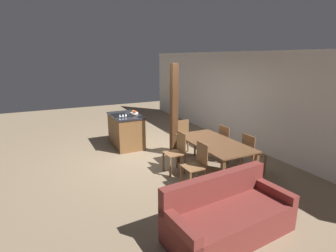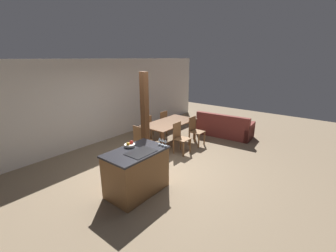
{
  "view_description": "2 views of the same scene",
  "coord_description": "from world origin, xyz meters",
  "px_view_note": "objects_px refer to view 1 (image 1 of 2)",
  "views": [
    {
      "loc": [
        6.0,
        -2.48,
        2.55
      ],
      "look_at": [
        0.6,
        0.2,
        0.95
      ],
      "focal_mm": 28.0,
      "sensor_mm": 36.0,
      "label": 1
    },
    {
      "loc": [
        -3.97,
        -3.41,
        2.73
      ],
      "look_at": [
        0.6,
        0.2,
        0.95
      ],
      "focal_mm": 24.0,
      "sensor_mm": 36.0,
      "label": 2
    }
  ],
  "objects_px": {
    "fruit_bowl": "(134,113)",
    "dining_chair_near_left": "(177,151)",
    "wine_glass_near": "(120,116)",
    "dining_table": "(214,146)",
    "timber_post": "(174,111)",
    "dining_chair_near_right": "(197,165)",
    "dining_chair_head_end": "(185,137)",
    "kitchen_island": "(126,130)",
    "wine_glass_far": "(126,115)",
    "wine_glass_middle": "(123,115)",
    "couch": "(228,217)",
    "dining_chair_far_right": "(251,153)",
    "dining_chair_far_left": "(227,142)"
  },
  "relations": [
    {
      "from": "fruit_bowl",
      "to": "dining_chair_near_left",
      "type": "height_order",
      "value": "fruit_bowl"
    },
    {
      "from": "fruit_bowl",
      "to": "dining_chair_near_right",
      "type": "distance_m",
      "value": 3.05
    },
    {
      "from": "dining_chair_near_right",
      "to": "couch",
      "type": "xyz_separation_m",
      "value": [
        1.43,
        -0.36,
        -0.21
      ]
    },
    {
      "from": "dining_chair_far_left",
      "to": "dining_chair_far_right",
      "type": "height_order",
      "value": "same"
    },
    {
      "from": "dining_chair_head_end",
      "to": "dining_chair_far_left",
      "type": "bearing_deg",
      "value": -51.2
    },
    {
      "from": "wine_glass_far",
      "to": "timber_post",
      "type": "relative_size",
      "value": 0.06
    },
    {
      "from": "wine_glass_far",
      "to": "dining_chair_far_right",
      "type": "distance_m",
      "value": 3.3
    },
    {
      "from": "wine_glass_far",
      "to": "dining_chair_far_left",
      "type": "xyz_separation_m",
      "value": [
        1.67,
        2.06,
        -0.57
      ]
    },
    {
      "from": "dining_table",
      "to": "dining_chair_far_right",
      "type": "bearing_deg",
      "value": 59.52
    },
    {
      "from": "fruit_bowl",
      "to": "dining_chair_head_end",
      "type": "bearing_deg",
      "value": 36.57
    },
    {
      "from": "dining_table",
      "to": "timber_post",
      "type": "distance_m",
      "value": 1.54
    },
    {
      "from": "dining_chair_far_right",
      "to": "wine_glass_far",
      "type": "bearing_deg",
      "value": 39.44
    },
    {
      "from": "dining_table",
      "to": "kitchen_island",
      "type": "bearing_deg",
      "value": -155.76
    },
    {
      "from": "kitchen_island",
      "to": "couch",
      "type": "height_order",
      "value": "kitchen_island"
    },
    {
      "from": "couch",
      "to": "timber_post",
      "type": "xyz_separation_m",
      "value": [
        -3.26,
        0.81,
        0.92
      ]
    },
    {
      "from": "wine_glass_near",
      "to": "dining_chair_near_left",
      "type": "height_order",
      "value": "wine_glass_near"
    },
    {
      "from": "dining_chair_near_right",
      "to": "timber_post",
      "type": "height_order",
      "value": "timber_post"
    },
    {
      "from": "fruit_bowl",
      "to": "dining_chair_far_right",
      "type": "bearing_deg",
      "value": 28.93
    },
    {
      "from": "dining_chair_far_left",
      "to": "dining_chair_far_right",
      "type": "xyz_separation_m",
      "value": [
        0.84,
        0.0,
        0.0
      ]
    },
    {
      "from": "kitchen_island",
      "to": "dining_chair_head_end",
      "type": "height_order",
      "value": "kitchen_island"
    },
    {
      "from": "kitchen_island",
      "to": "fruit_bowl",
      "type": "distance_m",
      "value": 0.58
    },
    {
      "from": "wine_glass_far",
      "to": "wine_glass_near",
      "type": "bearing_deg",
      "value": -90.0
    },
    {
      "from": "wine_glass_middle",
      "to": "wine_glass_far",
      "type": "bearing_deg",
      "value": 90.0
    },
    {
      "from": "dining_chair_near_right",
      "to": "dining_chair_far_right",
      "type": "height_order",
      "value": "same"
    },
    {
      "from": "wine_glass_middle",
      "to": "dining_chair_near_right",
      "type": "xyz_separation_m",
      "value": [
        2.51,
        0.72,
        -0.57
      ]
    },
    {
      "from": "kitchen_island",
      "to": "wine_glass_middle",
      "type": "height_order",
      "value": "wine_glass_middle"
    },
    {
      "from": "wine_glass_far",
      "to": "couch",
      "type": "xyz_separation_m",
      "value": [
        3.93,
        0.27,
        -0.78
      ]
    },
    {
      "from": "wine_glass_far",
      "to": "dining_chair_far_right",
      "type": "relative_size",
      "value": 0.17
    },
    {
      "from": "wine_glass_far",
      "to": "dining_chair_near_left",
      "type": "relative_size",
      "value": 0.17
    },
    {
      "from": "wine_glass_middle",
      "to": "kitchen_island",
      "type": "bearing_deg",
      "value": 156.99
    },
    {
      "from": "wine_glass_near",
      "to": "couch",
      "type": "distance_m",
      "value": 4.03
    },
    {
      "from": "fruit_bowl",
      "to": "dining_chair_near_left",
      "type": "xyz_separation_m",
      "value": [
        2.16,
        0.23,
        -0.5
      ]
    },
    {
      "from": "dining_chair_head_end",
      "to": "couch",
      "type": "height_order",
      "value": "dining_chair_head_end"
    },
    {
      "from": "wine_glass_near",
      "to": "dining_chair_near_right",
      "type": "height_order",
      "value": "wine_glass_near"
    },
    {
      "from": "kitchen_island",
      "to": "dining_table",
      "type": "bearing_deg",
      "value": 24.24
    },
    {
      "from": "dining_chair_near_left",
      "to": "wine_glass_near",
      "type": "bearing_deg",
      "value": -154.39
    },
    {
      "from": "dining_table",
      "to": "dining_chair_far_left",
      "type": "relative_size",
      "value": 2.02
    },
    {
      "from": "dining_chair_near_right",
      "to": "dining_chair_head_end",
      "type": "height_order",
      "value": "same"
    },
    {
      "from": "kitchen_island",
      "to": "wine_glass_near",
      "type": "xyz_separation_m",
      "value": [
        0.56,
        -0.32,
        0.59
      ]
    },
    {
      "from": "wine_glass_middle",
      "to": "dining_chair_far_left",
      "type": "bearing_deg",
      "value": 52.08
    },
    {
      "from": "dining_chair_near_right",
      "to": "dining_chair_far_right",
      "type": "distance_m",
      "value": 1.42
    },
    {
      "from": "wine_glass_far",
      "to": "dining_chair_near_right",
      "type": "distance_m",
      "value": 2.65
    },
    {
      "from": "wine_glass_near",
      "to": "dining_chair_head_end",
      "type": "xyz_separation_m",
      "value": [
        0.78,
        1.51,
        -0.57
      ]
    },
    {
      "from": "kitchen_island",
      "to": "dining_chair_near_right",
      "type": "relative_size",
      "value": 1.38
    },
    {
      "from": "wine_glass_middle",
      "to": "dining_table",
      "type": "relative_size",
      "value": 0.08
    },
    {
      "from": "wine_glass_middle",
      "to": "couch",
      "type": "bearing_deg",
      "value": 5.15
    },
    {
      "from": "fruit_bowl",
      "to": "dining_chair_near_left",
      "type": "relative_size",
      "value": 0.25
    },
    {
      "from": "dining_chair_far_left",
      "to": "dining_chair_head_end",
      "type": "bearing_deg",
      "value": 38.8
    },
    {
      "from": "dining_chair_far_left",
      "to": "kitchen_island",
      "type": "bearing_deg",
      "value": 40.5
    },
    {
      "from": "dining_chair_far_right",
      "to": "wine_glass_near",
      "type": "bearing_deg",
      "value": 41.57
    }
  ]
}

